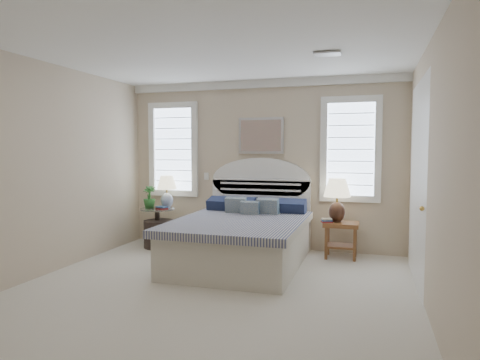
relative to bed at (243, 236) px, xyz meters
name	(u,v)px	position (x,y,z in m)	size (l,w,h in m)	color
floor	(204,297)	(0.00, -1.46, -0.39)	(4.50, 5.00, 0.01)	silver
ceiling	(203,43)	(0.00, -1.46, 2.31)	(4.50, 5.00, 0.01)	white
wall_back	(261,165)	(0.00, 1.04, 0.96)	(4.50, 0.02, 2.70)	beige
wall_left	(32,170)	(-2.25, -1.46, 0.96)	(0.02, 5.00, 2.70)	beige
wall_right	(434,176)	(2.25, -1.46, 0.96)	(0.02, 5.00, 2.70)	beige
crown_molding	(261,84)	(0.00, 1.00, 2.25)	(4.50, 0.08, 0.12)	white
hvac_vent	(327,54)	(1.20, -0.66, 2.29)	(0.30, 0.20, 0.02)	#B2B2B2
switch_plate	(206,176)	(-0.95, 1.03, 0.76)	(0.08, 0.01, 0.12)	white
window_left	(174,149)	(-1.55, 1.02, 1.21)	(0.90, 0.06, 1.60)	silver
window_right	(351,149)	(1.40, 1.02, 1.21)	(0.90, 0.06, 1.60)	silver
painting	(261,136)	(0.00, 1.00, 1.43)	(0.74, 0.04, 0.58)	silver
closet_door	(417,183)	(2.23, -0.26, 0.81)	(0.02, 1.80, 2.40)	white
bed	(243,236)	(0.00, 0.00, 0.00)	(1.72, 2.28, 1.47)	beige
side_table_left	(157,223)	(-1.65, 0.59, 0.00)	(0.56, 0.56, 0.63)	black
nightstand_right	(341,232)	(1.30, 0.69, 0.00)	(0.50, 0.40, 0.53)	brown
floor_pot	(159,234)	(-1.59, 0.53, -0.16)	(0.49, 0.49, 0.44)	black
lamp_left	(167,188)	(-1.54, 0.73, 0.57)	(0.43, 0.43, 0.54)	silver
lamp_right	(337,195)	(1.23, 0.72, 0.54)	(0.51, 0.51, 0.65)	black
potted_plant	(149,197)	(-1.79, 0.59, 0.43)	(0.21, 0.21, 0.37)	#3D722D
books_left	(162,208)	(-1.53, 0.53, 0.27)	(0.22, 0.19, 0.05)	maroon
books_right	(327,221)	(1.10, 0.60, 0.17)	(0.18, 0.16, 0.06)	maroon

